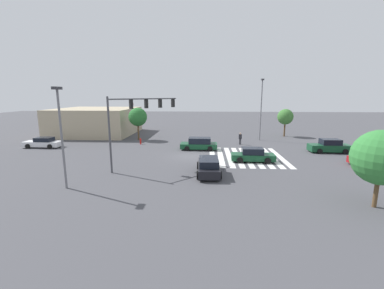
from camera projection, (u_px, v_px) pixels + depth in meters
ground_plane at (192, 156)px, 29.42m from camera, size 154.59×154.59×0.00m
crosswalk_markings at (246, 157)px, 29.06m from camera, size 9.58×8.20×0.01m
traffic_signal_mast at (137, 114)px, 23.94m from camera, size 5.36×5.36×6.78m
car_0 at (43, 143)px, 34.03m from camera, size 1.93×4.81×1.35m
car_1 at (374, 159)px, 25.08m from camera, size 2.25×4.37×1.59m
car_2 at (199, 144)px, 32.78m from camera, size 2.23×4.65×1.53m
car_3 at (253, 155)px, 26.91m from camera, size 2.04×4.53×1.45m
car_4 at (330, 146)px, 31.11m from camera, size 1.98×4.76×1.64m
car_5 at (209, 166)px, 22.56m from camera, size 4.79×2.17×1.49m
corner_building at (97, 121)px, 45.50m from camera, size 12.90×12.90×4.52m
pedestrian at (240, 138)px, 35.93m from camera, size 0.40×0.42×1.67m
street_light_pole_a at (61, 129)px, 18.48m from camera, size 0.80×0.36×7.47m
street_light_pole_b at (261, 105)px, 38.51m from camera, size 0.80×0.36×9.20m
tree_corner_a at (285, 117)px, 42.46m from camera, size 2.57×2.57×4.58m
tree_corner_b at (138, 117)px, 39.24m from camera, size 2.82×2.82×4.95m
tree_corner_c at (381, 158)px, 15.48m from camera, size 3.36×3.36×4.88m
fire_hydrant at (141, 141)px, 36.25m from camera, size 0.22×0.22×0.86m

